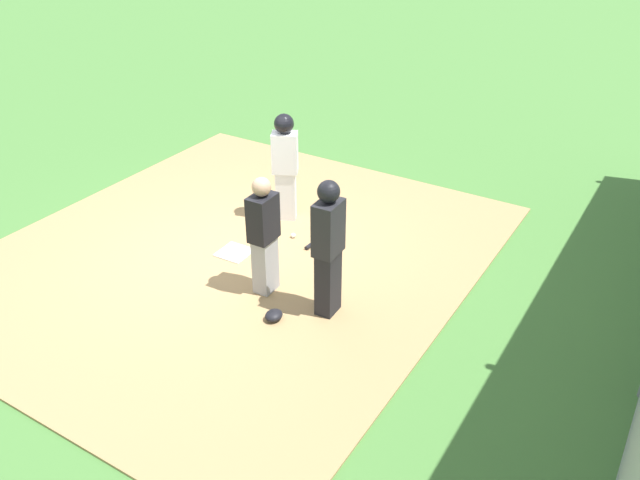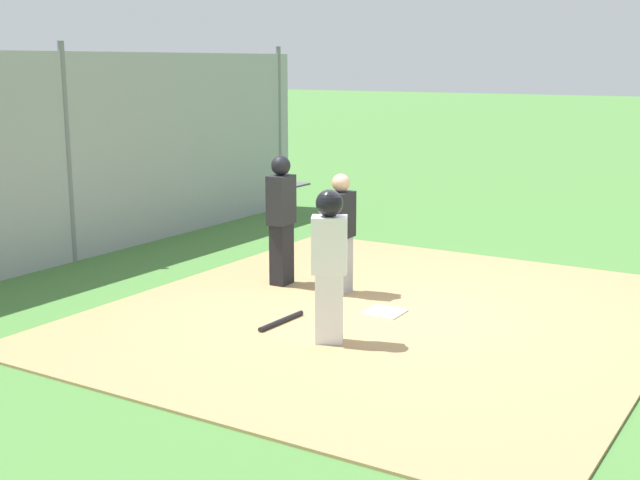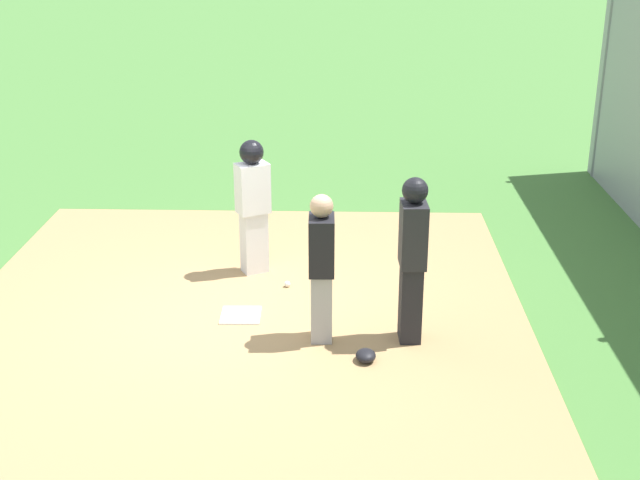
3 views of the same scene
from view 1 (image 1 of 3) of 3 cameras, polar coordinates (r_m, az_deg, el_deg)
name	(u,v)px [view 1 (image 1 of 3)]	position (r m, az deg, el deg)	size (l,w,h in m)	color
ground_plane	(235,255)	(9.48, -7.41, -1.29)	(140.00, 140.00, 0.00)	#477A38
dirt_infield	(235,254)	(9.47, -7.41, -1.21)	(7.20, 6.40, 0.03)	#A88456
home_plate	(234,253)	(9.46, -7.42, -1.08)	(0.44, 0.44, 0.02)	white
catcher	(264,234)	(8.22, -4.90, 0.51)	(0.39, 0.27, 1.60)	#9E9EA3
umpire	(328,246)	(7.72, 0.72, -0.50)	(0.39, 0.28, 1.78)	black
runner	(285,160)	(9.91, -3.05, 6.92)	(0.41, 0.46, 1.69)	silver
baseball_bat	(322,237)	(9.73, 0.17, 0.29)	(0.06, 0.06, 0.81)	black
catcher_mask	(274,315)	(8.08, -4.03, -6.53)	(0.24, 0.20, 0.12)	black
baseball	(293,235)	(9.76, -2.33, 0.40)	(0.07, 0.07, 0.07)	white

